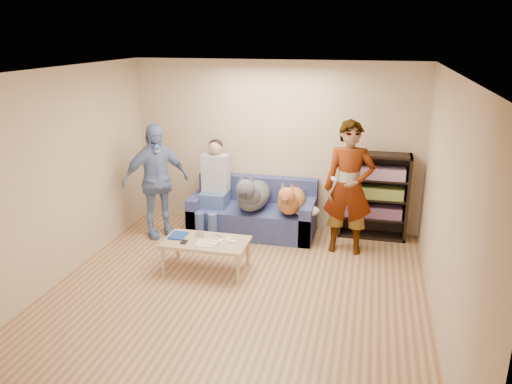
% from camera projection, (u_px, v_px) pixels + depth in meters
% --- Properties ---
extents(ground, '(5.00, 5.00, 0.00)m').
position_uv_depth(ground, '(232.00, 300.00, 5.85)').
color(ground, '#91613D').
rests_on(ground, ground).
extents(ceiling, '(5.00, 5.00, 0.00)m').
position_uv_depth(ceiling, '(229.00, 73.00, 5.04)').
color(ceiling, white).
rests_on(ceiling, ground).
extents(wall_back, '(4.50, 0.00, 4.50)m').
position_uv_depth(wall_back, '(275.00, 146.00, 7.76)').
color(wall_back, tan).
rests_on(wall_back, ground).
extents(wall_front, '(4.50, 0.00, 4.50)m').
position_uv_depth(wall_front, '(120.00, 316.00, 3.13)').
color(wall_front, tan).
rests_on(wall_front, ground).
extents(wall_left, '(0.00, 5.00, 5.00)m').
position_uv_depth(wall_left, '(49.00, 181.00, 5.94)').
color(wall_left, tan).
rests_on(wall_left, ground).
extents(wall_right, '(0.00, 5.00, 5.00)m').
position_uv_depth(wall_right, '(448.00, 211.00, 4.95)').
color(wall_right, tan).
rests_on(wall_right, ground).
extents(blanket, '(0.40, 0.34, 0.14)m').
position_uv_depth(blanket, '(306.00, 211.00, 7.29)').
color(blanket, silver).
rests_on(blanket, sofa).
extents(person_standing_right, '(0.69, 0.46, 1.88)m').
position_uv_depth(person_standing_right, '(349.00, 188.00, 6.87)').
color(person_standing_right, gray).
rests_on(person_standing_right, ground).
extents(person_standing_left, '(1.04, 0.99, 1.73)m').
position_uv_depth(person_standing_left, '(156.00, 181.00, 7.45)').
color(person_standing_left, '#7D9EC9').
rests_on(person_standing_left, ground).
extents(held_controller, '(0.08, 0.13, 0.03)m').
position_uv_depth(held_controller, '(334.00, 179.00, 6.67)').
color(held_controller, silver).
rests_on(held_controller, person_standing_right).
extents(notebook_blue, '(0.20, 0.26, 0.03)m').
position_uv_depth(notebook_blue, '(178.00, 235.00, 6.57)').
color(notebook_blue, navy).
rests_on(notebook_blue, coffee_table).
extents(papers, '(0.26, 0.20, 0.02)m').
position_uv_depth(papers, '(207.00, 244.00, 6.34)').
color(papers, white).
rests_on(papers, coffee_table).
extents(magazine, '(0.22, 0.17, 0.01)m').
position_uv_depth(magazine, '(210.00, 242.00, 6.34)').
color(magazine, beige).
rests_on(magazine, coffee_table).
extents(camera_silver, '(0.11, 0.06, 0.05)m').
position_uv_depth(camera_silver, '(200.00, 234.00, 6.57)').
color(camera_silver, '#B8B8BD').
rests_on(camera_silver, coffee_table).
extents(controller_a, '(0.04, 0.13, 0.03)m').
position_uv_depth(controller_a, '(229.00, 239.00, 6.47)').
color(controller_a, white).
rests_on(controller_a, coffee_table).
extents(controller_b, '(0.09, 0.06, 0.03)m').
position_uv_depth(controller_b, '(233.00, 242.00, 6.38)').
color(controller_b, white).
rests_on(controller_b, coffee_table).
extents(headphone_cup_a, '(0.07, 0.07, 0.02)m').
position_uv_depth(headphone_cup_a, '(220.00, 242.00, 6.38)').
color(headphone_cup_a, white).
rests_on(headphone_cup_a, coffee_table).
extents(headphone_cup_b, '(0.07, 0.07, 0.02)m').
position_uv_depth(headphone_cup_b, '(222.00, 240.00, 6.45)').
color(headphone_cup_b, white).
rests_on(headphone_cup_b, coffee_table).
extents(pen_orange, '(0.13, 0.06, 0.01)m').
position_uv_depth(pen_orange, '(200.00, 245.00, 6.30)').
color(pen_orange, orange).
rests_on(pen_orange, coffee_table).
extents(pen_black, '(0.13, 0.08, 0.01)m').
position_uv_depth(pen_black, '(219.00, 236.00, 6.58)').
color(pen_black, black).
rests_on(pen_black, coffee_table).
extents(wallet, '(0.07, 0.12, 0.02)m').
position_uv_depth(wallet, '(184.00, 242.00, 6.38)').
color(wallet, black).
rests_on(wallet, coffee_table).
extents(sofa, '(1.90, 0.85, 0.82)m').
position_uv_depth(sofa, '(254.00, 214.00, 7.75)').
color(sofa, '#515B93').
rests_on(sofa, ground).
extents(person_seated, '(0.40, 0.73, 1.47)m').
position_uv_depth(person_seated, '(214.00, 184.00, 7.62)').
color(person_seated, '#446996').
rests_on(person_seated, sofa).
extents(dog_gray, '(0.46, 1.27, 0.67)m').
position_uv_depth(dog_gray, '(252.00, 195.00, 7.47)').
color(dog_gray, '#51565C').
rests_on(dog_gray, sofa).
extents(dog_tan, '(0.40, 1.16, 0.58)m').
position_uv_depth(dog_tan, '(291.00, 200.00, 7.33)').
color(dog_tan, '#C86D3D').
rests_on(dog_tan, sofa).
extents(coffee_table, '(1.10, 0.60, 0.42)m').
position_uv_depth(coffee_table, '(206.00, 244.00, 6.46)').
color(coffee_table, tan).
rests_on(coffee_table, ground).
extents(bookshelf, '(1.00, 0.34, 1.30)m').
position_uv_depth(bookshelf, '(374.00, 194.00, 7.45)').
color(bookshelf, black).
rests_on(bookshelf, ground).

